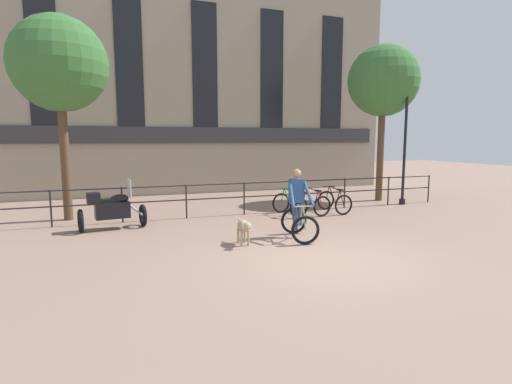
# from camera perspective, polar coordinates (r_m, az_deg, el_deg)

# --- Properties ---
(ground_plane) EXTENTS (60.00, 60.00, 0.00)m
(ground_plane) POSITION_cam_1_polar(r_m,az_deg,el_deg) (8.35, 9.59, -9.50)
(ground_plane) COLOR #8E7060
(canal_railing) EXTENTS (15.05, 0.05, 1.05)m
(canal_railing) POSITION_cam_1_polar(r_m,az_deg,el_deg) (12.89, -1.71, -0.12)
(canal_railing) COLOR #232326
(canal_railing) RESTS_ON ground_plane
(building_facade) EXTENTS (18.00, 0.72, 9.94)m
(building_facade) POSITION_cam_1_polar(r_m,az_deg,el_deg) (18.53, -7.52, 15.32)
(building_facade) COLOR gray
(building_facade) RESTS_ON ground_plane
(cyclist_with_bike) EXTENTS (0.89, 1.28, 1.70)m
(cyclist_with_bike) POSITION_cam_1_polar(r_m,az_deg,el_deg) (9.91, 6.02, -2.18)
(cyclist_with_bike) COLOR black
(cyclist_with_bike) RESTS_ON ground_plane
(dog) EXTENTS (0.28, 0.88, 0.60)m
(dog) POSITION_cam_1_polar(r_m,az_deg,el_deg) (9.25, -1.76, -5.03)
(dog) COLOR tan
(dog) RESTS_ON ground_plane
(parked_motorcycle) EXTENTS (1.80, 0.86, 1.35)m
(parked_motorcycle) POSITION_cam_1_polar(r_m,az_deg,el_deg) (11.46, -19.90, -2.30)
(parked_motorcycle) COLOR black
(parked_motorcycle) RESTS_ON ground_plane
(parked_bicycle_near_lamp) EXTENTS (0.81, 1.19, 0.86)m
(parked_bicycle_near_lamp) POSITION_cam_1_polar(r_m,az_deg,el_deg) (12.81, 4.83, -1.78)
(parked_bicycle_near_lamp) COLOR black
(parked_bicycle_near_lamp) RESTS_ON ground_plane
(parked_bicycle_mid_left) EXTENTS (0.80, 1.19, 0.86)m
(parked_bicycle_mid_left) POSITION_cam_1_polar(r_m,az_deg,el_deg) (13.16, 8.08, -1.57)
(parked_bicycle_mid_left) COLOR black
(parked_bicycle_mid_left) RESTS_ON ground_plane
(parked_bicycle_mid_right) EXTENTS (0.71, 1.14, 0.86)m
(parked_bicycle_mid_right) POSITION_cam_1_polar(r_m,az_deg,el_deg) (13.56, 11.15, -1.37)
(parked_bicycle_mid_right) COLOR black
(parked_bicycle_mid_right) RESTS_ON ground_plane
(street_lamp) EXTENTS (0.28, 0.28, 4.52)m
(street_lamp) POSITION_cam_1_polar(r_m,az_deg,el_deg) (15.80, 20.55, 7.46)
(street_lamp) COLOR black
(street_lamp) RESTS_ON ground_plane
(tree_canalside_left) EXTENTS (2.74, 2.74, 5.96)m
(tree_canalside_left) POSITION_cam_1_polar(r_m,az_deg,el_deg) (13.36, -26.31, 15.96)
(tree_canalside_left) COLOR brown
(tree_canalside_left) RESTS_ON ground_plane
(tree_canalside_right) EXTENTS (2.71, 2.71, 6.01)m
(tree_canalside_right) POSITION_cam_1_polar(r_m,az_deg,el_deg) (16.65, 17.73, 14.79)
(tree_canalside_right) COLOR brown
(tree_canalside_right) RESTS_ON ground_plane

